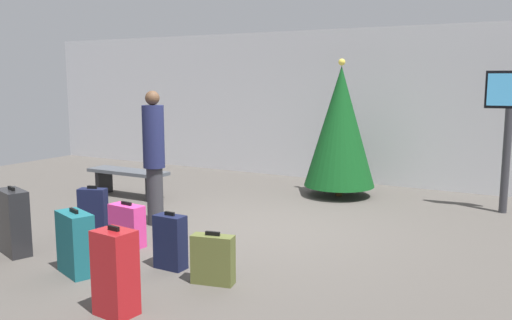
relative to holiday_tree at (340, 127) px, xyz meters
name	(u,v)px	position (x,y,z in m)	size (l,w,h in m)	color
ground_plane	(256,229)	(-0.25, -2.58, -1.24)	(16.00, 16.00, 0.00)	#514C47
back_wall	(354,106)	(-0.25, 1.46, 0.28)	(16.00, 0.20, 3.05)	silver
holiday_tree	(340,127)	(0.00, 0.00, 0.00)	(1.24, 1.24, 2.41)	#4C3319
flight_info_kiosk	(509,118)	(2.67, 0.09, 0.24)	(0.73, 0.18, 2.19)	#333338
waiting_bench	(128,177)	(-3.23, -1.88, -0.88)	(1.54, 0.44, 0.48)	#4C5159
traveller_0	(154,154)	(-1.63, -3.07, -0.22)	(0.35, 0.35, 1.91)	#333338
suitcase_0	(76,243)	(-1.09, -5.05, -0.90)	(0.54, 0.39, 0.71)	#19606B
suitcase_1	(115,273)	(0.00, -5.60, -0.85)	(0.37, 0.30, 0.81)	#B2191E
suitcase_2	(170,242)	(-0.31, -4.43, -0.94)	(0.35, 0.19, 0.64)	#141938
suitcase_3	(14,222)	(-2.24, -4.93, -0.85)	(0.53, 0.38, 0.82)	#232326
suitcase_4	(127,225)	(-1.29, -4.04, -0.98)	(0.48, 0.25, 0.56)	#E5388C
suitcase_6	(213,259)	(0.34, -4.57, -0.98)	(0.46, 0.25, 0.55)	#59602D
suitcase_7	(93,213)	(-1.92, -3.98, -0.91)	(0.39, 0.28, 0.69)	#141938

